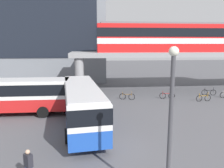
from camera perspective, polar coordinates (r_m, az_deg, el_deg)
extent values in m
plane|color=#515156|center=(24.24, -2.55, -5.15)|extent=(120.00, 120.00, 0.00)
cube|color=slate|center=(44.44, -20.79, 11.27)|extent=(27.91, 14.29, 15.43)
cube|color=black|center=(37.58, -23.80, 12.55)|extent=(25.12, 0.10, 8.64)
cube|color=gray|center=(32.98, 18.82, 7.13)|extent=(32.14, 5.60, 0.60)
cylinder|color=gray|center=(28.44, -8.22, 1.84)|extent=(1.10, 1.10, 4.64)
cylinder|color=gray|center=(32.39, -7.88, 2.88)|extent=(1.10, 1.10, 4.64)
cube|color=red|center=(32.47, 17.03, 10.90)|extent=(22.64, 2.90, 3.60)
cube|color=silver|center=(32.46, 16.99, 10.27)|extent=(22.70, 2.96, 0.70)
cube|color=black|center=(32.49, 17.09, 12.17)|extent=(22.70, 2.96, 1.10)
cube|color=slate|center=(32.56, 17.21, 14.28)|extent=(21.74, 2.61, 0.24)
cube|color=#1E4CB2|center=(18.14, -7.52, -7.12)|extent=(3.83, 11.22, 1.10)
cube|color=silver|center=(17.80, -7.62, -3.12)|extent=(3.83, 11.22, 1.50)
cube|color=black|center=(17.78, -7.62, -2.89)|extent=(3.87, 11.27, 0.96)
cube|color=silver|center=(17.63, -7.68, -0.56)|extent=(3.64, 10.66, 0.12)
cylinder|color=black|center=(21.62, -11.62, -5.90)|extent=(0.40, 1.03, 1.00)
cylinder|color=black|center=(21.78, -5.00, -5.60)|extent=(0.40, 1.03, 1.00)
cylinder|color=black|center=(15.38, -11.21, -12.68)|extent=(0.40, 1.03, 1.00)
cylinder|color=black|center=(15.60, -1.79, -12.14)|extent=(0.40, 1.03, 1.00)
cube|color=red|center=(22.66, -24.07, -4.41)|extent=(11.00, 2.50, 1.10)
cube|color=white|center=(22.39, -24.31, -1.19)|extent=(11.00, 2.50, 1.50)
cube|color=black|center=(22.38, -24.33, -1.00)|extent=(11.04, 2.54, 0.96)
cube|color=silver|center=(22.26, -24.47, 0.86)|extent=(10.45, 2.38, 0.12)
cylinder|color=black|center=(20.83, -16.96, -6.77)|extent=(1.00, 0.28, 1.00)
cylinder|color=black|center=(23.19, -15.74, -4.97)|extent=(1.00, 0.28, 1.00)
torus|color=black|center=(26.21, 4.97, -3.23)|extent=(0.73, 0.23, 0.74)
torus|color=black|center=(26.29, 2.68, -3.16)|extent=(0.73, 0.23, 0.74)
cylinder|color=#996626|center=(26.18, 3.83, -2.60)|extent=(1.03, 0.30, 0.05)
cylinder|color=#996626|center=(26.22, 2.69, -2.52)|extent=(0.04, 0.04, 0.55)
cylinder|color=#996626|center=(26.13, 4.98, -2.48)|extent=(0.04, 0.04, 0.65)
torus|color=black|center=(27.72, 22.89, -3.27)|extent=(0.74, 0.13, 0.74)
torus|color=black|center=(27.16, 21.04, -3.41)|extent=(0.74, 0.13, 0.74)
cylinder|color=orange|center=(27.38, 22.02, -2.77)|extent=(1.05, 0.15, 0.05)
cylinder|color=orange|center=(27.10, 21.08, -2.79)|extent=(0.04, 0.04, 0.55)
cylinder|color=orange|center=(27.65, 22.94, -2.56)|extent=(0.04, 0.04, 0.65)
torus|color=black|center=(27.49, 14.74, -2.89)|extent=(0.74, 0.14, 0.74)
torus|color=black|center=(27.25, 12.59, -2.91)|extent=(0.74, 0.14, 0.74)
cylinder|color=#B21E1E|center=(27.30, 13.70, -2.33)|extent=(1.05, 0.16, 0.05)
cylinder|color=#B21E1E|center=(27.19, 12.62, -2.30)|extent=(0.04, 0.04, 0.55)
cylinder|color=#B21E1E|center=(27.41, 14.77, -2.18)|extent=(0.04, 0.04, 0.65)
torus|color=black|center=(31.00, 24.06, -1.98)|extent=(0.74, 0.16, 0.74)
torus|color=black|center=(30.63, 22.23, -1.99)|extent=(0.74, 0.16, 0.74)
cylinder|color=black|center=(30.76, 23.19, -1.47)|extent=(1.05, 0.19, 0.05)
cylinder|color=black|center=(30.57, 22.27, -1.44)|extent=(0.04, 0.04, 0.55)
cylinder|color=black|center=(30.94, 24.11, -1.35)|extent=(0.04, 0.04, 0.65)
torus|color=black|center=(30.03, 26.06, -2.51)|extent=(0.74, 0.09, 0.74)
cylinder|color=silver|center=(29.97, 26.10, -1.95)|extent=(0.04, 0.04, 0.55)
cube|color=#26262D|center=(11.68, -20.28, -17.57)|extent=(0.47, 0.46, 0.63)
sphere|color=tan|center=(11.49, -20.42, -15.69)|extent=(0.22, 0.22, 0.22)
cylinder|color=#3F3F44|center=(8.95, 14.30, -12.71)|extent=(0.16, 0.16, 6.01)
sphere|color=silver|center=(8.26, 15.27, 7.91)|extent=(0.36, 0.36, 0.36)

